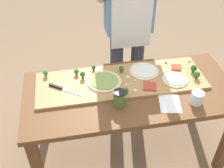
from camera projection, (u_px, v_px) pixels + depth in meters
ground_plane at (127, 151)px, 2.50m from camera, size 8.00×8.00×0.00m
prep_table at (130, 100)px, 2.09m from camera, size 1.57×0.72×0.74m
cutting_board at (121, 81)px, 2.08m from camera, size 1.28×0.41×0.02m
chefs_knife at (61, 88)px, 1.99m from camera, size 0.25×0.18×0.02m
pizza_whole_pesto_green at (104, 81)px, 2.05m from camera, size 0.26×0.26×0.02m
pizza_whole_cheese_artichoke at (175, 80)px, 2.07m from camera, size 0.19×0.19×0.02m
pizza_whole_white_garlic at (144, 71)px, 2.15m from camera, size 0.23×0.23×0.02m
pizza_slice_near_right at (176, 67)px, 2.19m from camera, size 0.09×0.09×0.01m
pizza_slice_center at (150, 86)px, 2.01m from camera, size 0.11×0.11×0.01m
broccoli_floret_front_mid at (94, 68)px, 2.15m from camera, size 0.03×0.03×0.04m
broccoli_floret_front_right at (76, 71)px, 2.11m from camera, size 0.04×0.04×0.05m
broccoli_floret_back_left at (83, 74)px, 2.07m from camera, size 0.04×0.04×0.06m
broccoli_floret_center_left at (197, 75)px, 2.07m from camera, size 0.05×0.05×0.06m
broccoli_floret_back_mid at (121, 69)px, 2.13m from camera, size 0.04×0.04×0.06m
broccoli_floret_back_right at (194, 68)px, 2.13m from camera, size 0.05×0.05×0.06m
broccoli_floret_center_right at (45, 73)px, 2.09m from camera, size 0.04×0.04×0.05m
broccoli_floret_front_left at (126, 91)px, 1.93m from camera, size 0.04×0.04×0.05m
cheese_crumble_a at (190, 61)px, 2.26m from camera, size 0.02×0.02×0.02m
cheese_crumble_b at (126, 85)px, 2.02m from camera, size 0.02×0.02×0.02m
cheese_crumble_c at (166, 61)px, 2.25m from camera, size 0.02×0.02×0.02m
cheese_crumble_d at (135, 91)px, 1.96m from camera, size 0.03×0.03×0.02m
cheese_crumble_e at (135, 81)px, 2.06m from camera, size 0.02×0.02×0.01m
cheese_crumble_f at (127, 78)px, 2.08m from camera, size 0.02×0.02×0.02m
flour_cup at (197, 98)px, 1.89m from camera, size 0.09×0.09×0.09m
sauce_jar at (119, 98)px, 1.86m from camera, size 0.08×0.08×0.12m
recipe_note at (170, 103)px, 1.91m from camera, size 0.18×0.21×0.00m
cook_center at (129, 20)px, 2.34m from camera, size 0.54×0.39×1.67m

